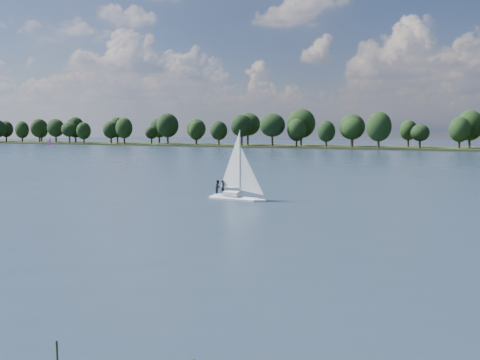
# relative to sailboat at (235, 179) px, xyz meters

# --- Properties ---
(ground) EXTENTS (700.00, 700.00, 0.00)m
(ground) POSITION_rel_sailboat_xyz_m (-6.68, 65.52, -2.29)
(ground) COLOR #233342
(ground) RESTS_ON ground
(far_shore) EXTENTS (660.00, 40.00, 1.50)m
(far_shore) POSITION_rel_sailboat_xyz_m (-6.68, 177.52, -2.29)
(far_shore) COLOR black
(far_shore) RESTS_ON ground
(sailboat) EXTENTS (6.27, 1.87, 8.20)m
(sailboat) POSITION_rel_sailboat_xyz_m (0.00, 0.00, 0.00)
(sailboat) COLOR white
(sailboat) RESTS_ON ground
(dinghy_pink) EXTENTS (3.13, 2.96, 4.95)m
(dinghy_pink) POSITION_rel_sailboat_xyz_m (-168.75, 129.94, -1.12)
(dinghy_pink) COLOR white
(dinghy_pink) RESTS_ON ground
(pontoon) EXTENTS (4.27, 2.62, 0.50)m
(pontoon) POSITION_rel_sailboat_xyz_m (-172.79, 161.72, -2.29)
(pontoon) COLOR slate
(pontoon) RESTS_ON ground
(treeline) EXTENTS (562.83, 74.12, 18.69)m
(treeline) POSITION_rel_sailboat_xyz_m (-13.24, 173.91, 5.83)
(treeline) COLOR black
(treeline) RESTS_ON ground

